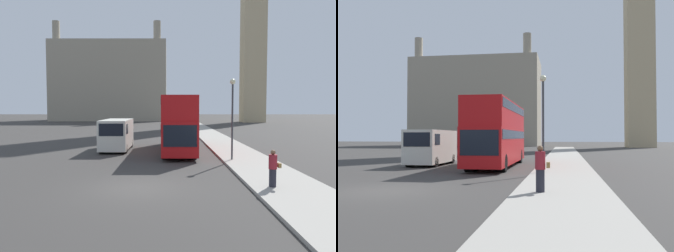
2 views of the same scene
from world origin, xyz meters
TOP-DOWN VIEW (x-y plane):
  - ground_plane at (0.00, 0.00)m, footprint 300.00×300.00m
  - sidewalk_strip at (6.74, 0.00)m, footprint 3.48×120.00m
  - building_block_distant at (-14.09, 75.59)m, footprint 29.97×15.34m
  - red_double_decker_bus at (2.17, 12.23)m, footprint 2.52×11.44m
  - white_van at (-2.91, 12.86)m, footprint 2.21×5.72m
  - pedestrian at (5.97, -0.40)m, footprint 0.52×0.36m
  - street_lamp at (5.64, 7.07)m, footprint 0.36×0.36m

SIDE VIEW (x-z plane):
  - ground_plane at x=0.00m, z-range 0.00..0.00m
  - sidewalk_strip at x=6.74m, z-range 0.00..0.15m
  - pedestrian at x=5.97m, z-range 0.15..1.77m
  - white_van at x=-2.91m, z-range 0.09..2.66m
  - red_double_decker_bus at x=2.17m, z-range 0.26..4.68m
  - street_lamp at x=5.64m, z-range 1.02..6.35m
  - building_block_distant at x=-14.09m, z-range -2.24..23.01m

